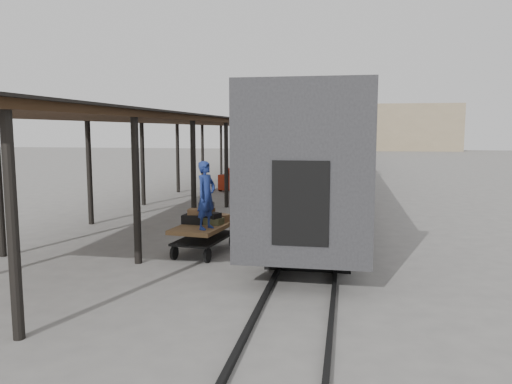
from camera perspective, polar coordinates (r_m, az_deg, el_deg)
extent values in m
plane|color=slate|center=(15.35, -5.61, -6.41)|extent=(160.00, 160.00, 0.00)
cube|color=silver|center=(22.38, 7.99, 4.53)|extent=(3.00, 24.00, 2.90)
cube|color=#28282B|center=(10.53, 5.18, 1.74)|extent=(3.04, 0.22, 3.50)
cube|color=black|center=(22.48, 4.13, 6.89)|extent=(0.04, 22.08, 0.65)
cube|color=black|center=(22.52, 7.92, 0.21)|extent=(2.55, 23.04, 0.50)
cube|color=silver|center=(48.36, 9.34, 5.85)|extent=(3.00, 24.00, 2.90)
cube|color=#28282B|center=(36.47, 8.96, 5.48)|extent=(3.04, 0.22, 3.50)
cube|color=black|center=(48.40, 7.55, 6.95)|extent=(0.04, 22.08, 0.65)
cube|color=black|center=(48.42, 9.30, 3.84)|extent=(2.55, 23.04, 0.50)
cube|color=silver|center=(74.35, 9.75, 6.25)|extent=(3.00, 24.00, 2.90)
cube|color=#28282B|center=(62.46, 9.60, 6.11)|extent=(3.04, 0.22, 3.50)
cube|color=black|center=(74.38, 8.58, 6.97)|extent=(0.04, 22.08, 0.65)
cube|color=black|center=(74.39, 9.72, 4.94)|extent=(2.55, 23.04, 0.50)
cube|color=black|center=(14.09, 1.37, 1.28)|extent=(0.50, 1.70, 2.00)
imported|color=beige|center=(14.10, 1.36, 0.73)|extent=(0.72, 0.89, 1.72)
cube|color=brown|center=(14.11, -0.35, -1.78)|extent=(0.57, 0.25, 0.42)
cube|color=#422B19|center=(39.08, -0.73, 7.72)|extent=(4.60, 64.00, 0.18)
cube|color=black|center=(39.08, -0.73, 7.90)|extent=(4.90, 64.30, 0.06)
cylinder|color=black|center=(39.56, -3.65, 4.81)|extent=(0.20, 0.20, 4.00)
cylinder|color=black|center=(70.02, 2.55, 5.81)|extent=(0.20, 0.20, 4.00)
cylinder|color=black|center=(9.31, -26.08, -3.39)|extent=(0.20, 0.20, 4.00)
cylinder|color=black|center=(38.77, 2.26, 4.77)|extent=(0.20, 0.20, 4.00)
cylinder|color=black|center=(69.58, 5.91, 5.77)|extent=(0.20, 0.20, 4.00)
cube|color=black|center=(48.50, 8.43, 2.87)|extent=(0.10, 150.00, 0.12)
cube|color=black|center=(48.47, 10.13, 2.83)|extent=(0.10, 150.00, 0.12)
cube|color=tan|center=(92.86, 16.64, 7.07)|extent=(18.00, 10.00, 8.00)
cube|color=tan|center=(97.38, 2.08, 6.76)|extent=(12.00, 8.00, 6.00)
cube|color=brown|center=(14.58, -5.90, -3.92)|extent=(1.56, 2.55, 0.12)
cube|color=black|center=(14.66, -5.89, -5.26)|extent=(1.45, 2.43, 0.06)
cylinder|color=black|center=(14.09, -9.33, -6.86)|extent=(0.13, 0.41, 0.40)
cylinder|color=black|center=(13.67, -5.57, -7.24)|extent=(0.13, 0.41, 0.40)
cylinder|color=black|center=(15.76, -6.13, -5.32)|extent=(0.13, 0.41, 0.40)
cylinder|color=black|center=(15.38, -2.72, -5.59)|extent=(0.13, 0.41, 0.40)
cube|color=#353538|center=(15.15, -5.74, -2.82)|extent=(0.69, 0.49, 0.23)
cube|color=brown|center=(15.06, -3.98, -2.92)|extent=(0.66, 0.56, 0.20)
cube|color=black|center=(14.71, -7.06, -3.09)|extent=(0.68, 0.51, 0.26)
cube|color=#4B4D2E|center=(14.51, -4.90, -3.34)|extent=(0.60, 0.48, 0.19)
cube|color=#4E391F|center=(15.01, -5.85, -2.17)|extent=(0.60, 0.52, 0.18)
cube|color=brown|center=(14.70, -6.82, -2.29)|extent=(0.49, 0.36, 0.19)
cube|color=#353538|center=(14.95, -5.69, -1.48)|extent=(0.46, 0.35, 0.15)
cube|color=black|center=(14.50, -5.01, -2.68)|extent=(0.55, 0.50, 0.16)
cube|color=maroon|center=(29.54, -2.93, 1.19)|extent=(1.23, 1.65, 0.89)
cube|color=maroon|center=(29.83, -2.58, 2.39)|extent=(0.96, 0.78, 0.34)
cylinder|color=black|center=(29.29, -4.10, 0.42)|extent=(0.20, 0.37, 0.35)
cylinder|color=black|center=(28.92, -2.74, 0.34)|extent=(0.20, 0.37, 0.35)
cylinder|color=black|center=(30.23, -3.10, 0.64)|extent=(0.20, 0.37, 0.35)
cylinder|color=black|center=(29.87, -1.77, 0.56)|extent=(0.20, 0.37, 0.35)
imported|color=navy|center=(13.74, -5.72, -0.37)|extent=(0.67, 0.80, 1.88)
imported|color=black|center=(32.63, 0.13, 2.14)|extent=(0.96, 0.70, 1.51)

